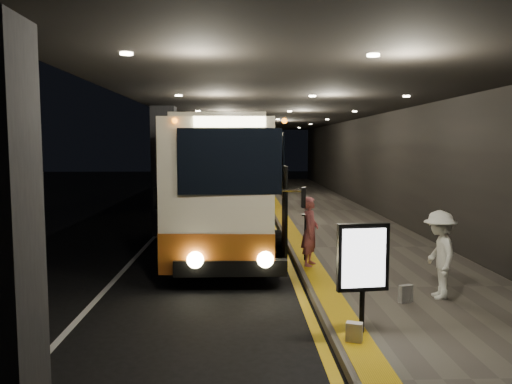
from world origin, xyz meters
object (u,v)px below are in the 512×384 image
object	(u,v)px
coach_third	(239,158)
bag_plain	(354,332)
info_sign	(363,260)
coach_main	(234,186)
coach_second	(239,164)
bag_polka	(406,294)
stanchion_post	(305,238)
passenger_boarding	(310,231)
passenger_waiting_white	(439,254)

from	to	relation	value
coach_third	bag_plain	distance (m)	38.11
info_sign	coach_main	bearing A→B (deg)	96.81
coach_third	coach_second	bearing A→B (deg)	-93.90
coach_second	coach_third	distance (m)	15.87
bag_polka	bag_plain	bearing A→B (deg)	-127.05
coach_second	info_sign	world-z (taller)	coach_second
info_sign	stanchion_post	size ratio (longest dim) A/B	1.49
info_sign	passenger_boarding	bearing A→B (deg)	85.40
coach_second	info_sign	bearing A→B (deg)	-86.55
coach_second	bag_plain	xyz separation A→B (m)	(1.76, -22.16, -1.66)
passenger_waiting_white	bag_plain	xyz separation A→B (m)	(-2.13, -2.13, -0.70)
bag_polka	bag_plain	world-z (taller)	bag_polka
bag_polka	stanchion_post	distance (m)	3.78
coach_third	bag_plain	xyz separation A→B (m)	(1.78, -38.03, -1.63)
bag_plain	passenger_waiting_white	bearing A→B (deg)	44.97
coach_main	passenger_waiting_white	size ratio (longest dim) A/B	7.01
coach_main	coach_second	bearing A→B (deg)	92.21
coach_second	passenger_boarding	world-z (taller)	coach_second
coach_second	bag_polka	distance (m)	20.62
stanchion_post	bag_plain	bearing A→B (deg)	-89.46
coach_main	coach_third	world-z (taller)	coach_third
bag_plain	stanchion_post	size ratio (longest dim) A/B	0.26
coach_second	bag_polka	size ratio (longest dim) A/B	39.70
coach_second	stanchion_post	size ratio (longest dim) A/B	11.14
bag_plain	passenger_boarding	bearing A→B (deg)	90.00
bag_plain	info_sign	distance (m)	1.10
coach_main	stanchion_post	bearing A→B (deg)	-59.14
bag_plain	bag_polka	bearing A→B (deg)	52.95
coach_main	stanchion_post	world-z (taller)	coach_main
passenger_boarding	bag_plain	size ratio (longest dim) A/B	5.64
coach_main	coach_third	xyz separation A→B (m)	(0.14, 29.21, 0.16)
passenger_waiting_white	bag_polka	world-z (taller)	passenger_waiting_white
coach_main	passenger_waiting_white	xyz separation A→B (m)	(4.04, -6.70, -0.77)
coach_main	bag_polka	world-z (taller)	coach_main
passenger_waiting_white	passenger_boarding	bearing A→B (deg)	-135.07
passenger_boarding	bag_polka	xyz separation A→B (m)	(1.40, -2.92, -0.68)
coach_third	bag_polka	distance (m)	36.35
coach_third	passenger_boarding	world-z (taller)	coach_third
coach_main	info_sign	world-z (taller)	coach_main
coach_main	passenger_boarding	xyz separation A→B (m)	(1.91, -4.05, -0.77)
coach_third	bag_plain	bearing A→B (deg)	-91.29
coach_third	passenger_waiting_white	size ratio (longest dim) A/B	7.61
passenger_waiting_white	stanchion_post	world-z (taller)	passenger_waiting_white
passenger_waiting_white	stanchion_post	size ratio (longest dim) A/B	1.45
passenger_waiting_white	info_sign	size ratio (longest dim) A/B	0.97
coach_third	info_sign	world-z (taller)	coach_third
passenger_boarding	info_sign	xyz separation A→B (m)	(0.20, -4.42, 0.33)
bag_polka	bag_plain	size ratio (longest dim) A/B	1.09
coach_second	info_sign	xyz separation A→B (m)	(1.96, -21.81, -0.64)
coach_second	stanchion_post	world-z (taller)	coach_second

